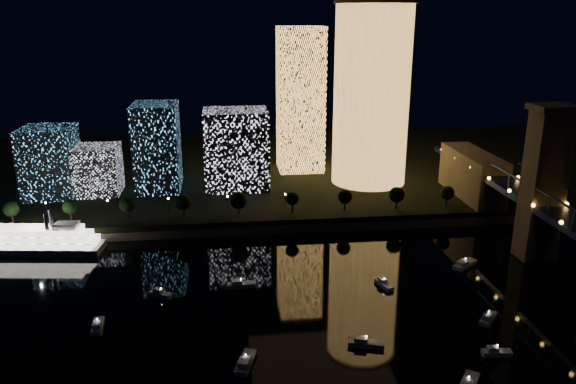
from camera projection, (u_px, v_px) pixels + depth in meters
name	position (u px, v px, depth m)	size (l,w,h in m)	color
ground	(382.00, 359.00, 129.48)	(520.00, 520.00, 0.00)	black
far_bank	(295.00, 168.00, 280.19)	(420.00, 160.00, 5.00)	black
seawall	(321.00, 226.00, 206.65)	(420.00, 6.00, 3.00)	#6B5E4C
tower_cylindrical	(371.00, 94.00, 237.88)	(34.00, 34.00, 77.05)	#FFB351
tower_rectangular	(300.00, 100.00, 260.01)	(20.69, 20.69, 65.85)	#FFB351
midrise_blocks	(156.00, 154.00, 233.35)	(98.79, 26.67, 36.10)	silver
riverboat	(29.00, 241.00, 187.50)	(48.75, 15.75, 14.44)	silver
motorboats	(340.00, 331.00, 139.13)	(126.54, 74.58, 2.78)	silver
esplanade_trees	(239.00, 201.00, 206.34)	(165.51, 6.48, 8.74)	black
street_lamps	(227.00, 200.00, 212.01)	(132.70, 0.70, 5.65)	black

